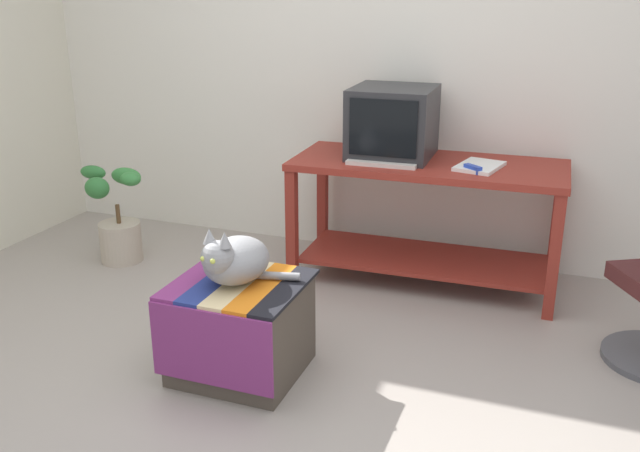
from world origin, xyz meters
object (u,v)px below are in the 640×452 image
(keyboard, at_px, (383,163))
(desk, at_px, (426,200))
(book, at_px, (479,166))
(ottoman_with_blanket, at_px, (240,328))
(potted_plant, at_px, (118,224))
(stapler, at_px, (473,169))
(tv_monitor, at_px, (393,123))
(cat, at_px, (234,260))

(keyboard, bearing_deg, desk, 31.67)
(book, height_order, ottoman_with_blanket, book)
(ottoman_with_blanket, height_order, potted_plant, potted_plant)
(stapler, bearing_deg, tv_monitor, 105.94)
(keyboard, relative_size, ottoman_with_blanket, 0.70)
(stapler, bearing_deg, potted_plant, 134.23)
(tv_monitor, height_order, cat, tv_monitor)
(potted_plant, bearing_deg, stapler, 5.80)
(desk, relative_size, cat, 3.67)
(desk, bearing_deg, book, -9.44)
(cat, bearing_deg, keyboard, 84.69)
(keyboard, xyz_separation_m, potted_plant, (-1.68, -0.22, -0.50))
(tv_monitor, height_order, stapler, tv_monitor)
(desk, bearing_deg, ottoman_with_blanket, -114.57)
(desk, relative_size, stapler, 14.31)
(desk, bearing_deg, stapler, -30.58)
(keyboard, height_order, cat, keyboard)
(ottoman_with_blanket, relative_size, potted_plant, 0.91)
(desk, xyz_separation_m, potted_plant, (-1.91, -0.37, -0.25))
(cat, bearing_deg, stapler, 65.36)
(stapler, bearing_deg, cat, -177.10)
(desk, height_order, potted_plant, desk)
(ottoman_with_blanket, relative_size, stapler, 5.21)
(book, height_order, cat, book)
(keyboard, xyz_separation_m, ottoman_with_blanket, (-0.33, -1.18, -0.53))
(desk, relative_size, potted_plant, 2.50)
(potted_plant, bearing_deg, book, 8.59)
(cat, bearing_deg, book, 67.11)
(tv_monitor, relative_size, potted_plant, 0.81)
(keyboard, bearing_deg, tv_monitor, 89.25)
(keyboard, relative_size, potted_plant, 0.64)
(book, bearing_deg, keyboard, -155.88)
(potted_plant, relative_size, stapler, 5.71)
(cat, distance_m, potted_plant, 1.68)
(cat, xyz_separation_m, stapler, (0.85, 1.19, 0.20))
(tv_monitor, bearing_deg, cat, -105.39)
(tv_monitor, height_order, ottoman_with_blanket, tv_monitor)
(book, distance_m, potted_plant, 2.28)
(desk, relative_size, book, 5.29)
(book, distance_m, cat, 1.57)
(tv_monitor, relative_size, stapler, 4.60)
(keyboard, xyz_separation_m, stapler, (0.50, 0.00, 0.01))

